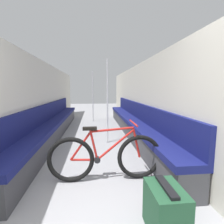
{
  "coord_description": "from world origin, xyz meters",
  "views": [
    {
      "loc": [
        -0.01,
        -1.17,
        1.34
      ],
      "look_at": [
        0.42,
        2.91,
        0.8
      ],
      "focal_mm": 28.0,
      "sensor_mm": 36.0,
      "label": 1
    }
  ],
  "objects_px": {
    "bicycle": "(106,157)",
    "grab_pole_near": "(93,97)",
    "grab_pole_far": "(107,103)",
    "luggage_bag": "(165,210)",
    "bench_seat_row_left": "(54,126)",
    "bench_seat_row_right": "(133,124)"
  },
  "relations": [
    {
      "from": "bench_seat_row_left",
      "to": "bicycle",
      "type": "xyz_separation_m",
      "value": [
        1.29,
        -2.51,
        0.03
      ]
    },
    {
      "from": "grab_pole_near",
      "to": "bench_seat_row_right",
      "type": "bearing_deg",
      "value": -64.01
    },
    {
      "from": "bench_seat_row_right",
      "to": "grab_pole_far",
      "type": "relative_size",
      "value": 3.11
    },
    {
      "from": "bench_seat_row_left",
      "to": "grab_pole_near",
      "type": "relative_size",
      "value": 3.11
    },
    {
      "from": "grab_pole_far",
      "to": "bicycle",
      "type": "bearing_deg",
      "value": -95.41
    },
    {
      "from": "bench_seat_row_right",
      "to": "bicycle",
      "type": "distance_m",
      "value": 2.69
    },
    {
      "from": "bench_seat_row_right",
      "to": "bicycle",
      "type": "bearing_deg",
      "value": -111.24
    },
    {
      "from": "bench_seat_row_right",
      "to": "grab_pole_near",
      "type": "relative_size",
      "value": 3.11
    },
    {
      "from": "grab_pole_near",
      "to": "grab_pole_far",
      "type": "relative_size",
      "value": 1.0
    },
    {
      "from": "bench_seat_row_left",
      "to": "bench_seat_row_right",
      "type": "distance_m",
      "value": 2.26
    },
    {
      "from": "bench_seat_row_right",
      "to": "bicycle",
      "type": "relative_size",
      "value": 3.83
    },
    {
      "from": "bench_seat_row_left",
      "to": "luggage_bag",
      "type": "xyz_separation_m",
      "value": [
        1.77,
        -3.53,
        -0.09
      ]
    },
    {
      "from": "bicycle",
      "to": "grab_pole_far",
      "type": "relative_size",
      "value": 0.81
    },
    {
      "from": "grab_pole_far",
      "to": "luggage_bag",
      "type": "bearing_deg",
      "value": -83.88
    },
    {
      "from": "bench_seat_row_right",
      "to": "luggage_bag",
      "type": "bearing_deg",
      "value": -97.97
    },
    {
      "from": "bench_seat_row_right",
      "to": "grab_pole_near",
      "type": "height_order",
      "value": "grab_pole_near"
    },
    {
      "from": "bench_seat_row_right",
      "to": "grab_pole_far",
      "type": "bearing_deg",
      "value": -140.17
    },
    {
      "from": "bicycle",
      "to": "grab_pole_near",
      "type": "relative_size",
      "value": 0.81
    },
    {
      "from": "bench_seat_row_left",
      "to": "bench_seat_row_right",
      "type": "height_order",
      "value": "same"
    },
    {
      "from": "bench_seat_row_right",
      "to": "grab_pole_far",
      "type": "xyz_separation_m",
      "value": [
        -0.8,
        -0.67,
        0.69
      ]
    },
    {
      "from": "grab_pole_far",
      "to": "luggage_bag",
      "type": "height_order",
      "value": "grab_pole_far"
    },
    {
      "from": "grab_pole_far",
      "to": "grab_pole_near",
      "type": "bearing_deg",
      "value": 96.81
    }
  ]
}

